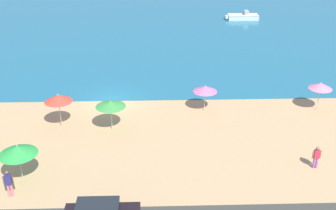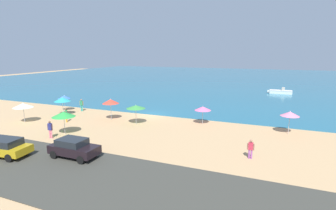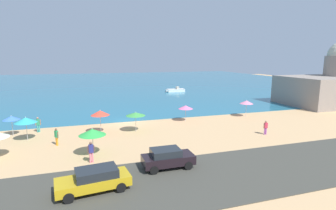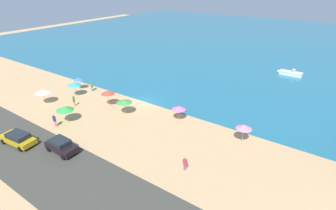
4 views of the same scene
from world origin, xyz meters
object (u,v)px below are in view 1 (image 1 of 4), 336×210
at_px(beach_umbrella_0, 58,98).
at_px(beach_umbrella_1, 205,89).
at_px(beach_umbrella_3, 18,150).
at_px(beach_umbrella_6, 111,104).
at_px(bather_0, 9,182).
at_px(skiff_nearshore, 243,17).
at_px(beach_umbrella_4, 321,86).
at_px(bather_2, 316,156).

relative_size(beach_umbrella_0, beach_umbrella_1, 1.22).
relative_size(beach_umbrella_1, beach_umbrella_3, 0.91).
relative_size(beach_umbrella_6, bather_0, 1.32).
height_order(beach_umbrella_1, skiff_nearshore, beach_umbrella_1).
relative_size(beach_umbrella_1, beach_umbrella_4, 0.90).
distance_m(beach_umbrella_1, beach_umbrella_6, 7.85).
bearing_deg(bather_2, beach_umbrella_4, 69.79).
bearing_deg(beach_umbrella_4, beach_umbrella_1, 178.59).
distance_m(beach_umbrella_3, beach_umbrella_6, 7.95).
bearing_deg(skiff_nearshore, beach_umbrella_3, -118.93).
bearing_deg(skiff_nearshore, beach_umbrella_0, -122.58).
height_order(beach_umbrella_1, bather_0, beach_umbrella_1).
bearing_deg(beach_umbrella_3, bather_2, 2.05).
xyz_separation_m(bather_0, bather_2, (18.68, 2.33, -0.11)).
bearing_deg(bather_2, skiff_nearshore, 86.24).
distance_m(beach_umbrella_1, bather_2, 10.54).
distance_m(beach_umbrella_4, beach_umbrella_6, 16.75).
bearing_deg(skiff_nearshore, beach_umbrella_1, -106.77).
bearing_deg(beach_umbrella_1, beach_umbrella_0, -168.22).
relative_size(beach_umbrella_3, bather_2, 1.54).
relative_size(beach_umbrella_4, bather_0, 1.39).
distance_m(beach_umbrella_6, skiff_nearshore, 35.46).
xyz_separation_m(bather_0, skiff_nearshore, (21.12, 39.50, -0.55)).
bearing_deg(beach_umbrella_0, bather_2, -19.36).
bearing_deg(beach_umbrella_6, bather_0, -123.28).
distance_m(bather_0, bather_2, 18.82).
distance_m(beach_umbrella_3, bather_2, 18.53).
bearing_deg(beach_umbrella_3, skiff_nearshore, 61.07).
distance_m(bather_0, skiff_nearshore, 44.80).
bearing_deg(bather_2, beach_umbrella_6, 157.68).
xyz_separation_m(beach_umbrella_4, bather_0, (-21.70, -10.55, -1.16)).
bearing_deg(beach_umbrella_4, beach_umbrella_0, -174.11).
bearing_deg(beach_umbrella_6, beach_umbrella_1, 21.72).
distance_m(bather_2, skiff_nearshore, 37.26).
distance_m(beach_umbrella_0, skiff_nearshore, 36.91).
bearing_deg(beach_umbrella_1, beach_umbrella_4, -1.41).
bearing_deg(beach_umbrella_4, bather_0, -154.07).
distance_m(beach_umbrella_0, bather_2, 18.51).
xyz_separation_m(beach_umbrella_3, bather_0, (-0.20, -1.67, -1.10)).
bearing_deg(beach_umbrella_3, beach_umbrella_0, 81.05).
height_order(bather_2, skiff_nearshore, bather_2).
height_order(bather_0, bather_2, bather_0).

